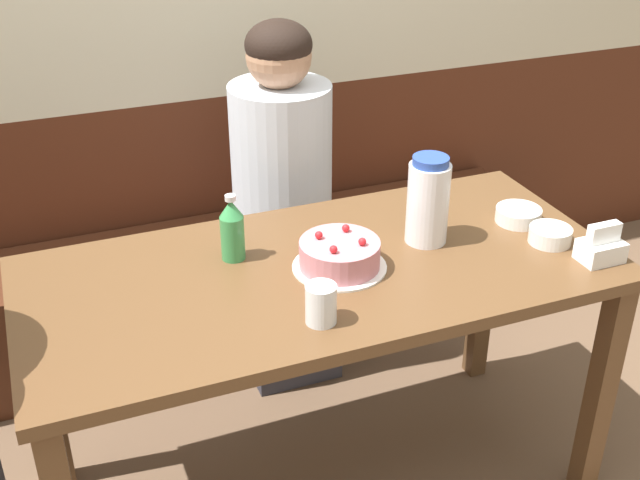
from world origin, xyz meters
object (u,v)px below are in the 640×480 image
Objects in this scene: water_pitcher at (428,201)px; bench_seat at (239,285)px; glass_water_tall at (321,304)px; napkin_holder at (601,247)px; person_teal_shirt at (283,215)px; soju_bottle at (232,229)px; bowl_rice_small at (518,215)px; birthday_cake at (340,255)px; bowl_soup_white at (550,235)px.

bench_seat is at bearing 111.47° from water_pitcher.
glass_water_tall is (-0.40, -0.26, -0.07)m from water_pitcher.
napkin_holder reaches higher than bench_seat.
person_teal_shirt is at bearing -63.80° from bench_seat.
soju_bottle reaches higher than bowl_rice_small.
person_teal_shirt reaches higher than napkin_holder.
water_pitcher reaches higher than bench_seat.
napkin_holder is at bearing -18.27° from birthday_cake.
bench_seat is 17.72× the size of bowl_rice_small.
bowl_rice_small is at bearing 94.14° from bowl_soup_white.
water_pitcher is at bearing -179.78° from bowl_rice_small.
birthday_cake is 0.58m from bowl_soup_white.
glass_water_tall is (-0.09, -1.06, 0.58)m from bench_seat.
person_teal_shirt is (-0.21, 0.58, -0.28)m from water_pitcher.
water_pitcher is (0.27, 0.05, 0.08)m from birthday_cake.
birthday_cake is 0.24m from glass_water_tall.
bench_seat is 1.25m from bowl_soup_white.
birthday_cake reaches higher than bowl_soup_white.
glass_water_tall is (0.10, -0.35, -0.04)m from soju_bottle.
napkin_holder is at bearing -74.69° from bowl_rice_small.
soju_bottle is at bearing 164.10° from bowl_soup_white.
bench_seat is at bearing -153.80° from person_teal_shirt.
glass_water_tall is at bearing -159.88° from bowl_rice_small.
bowl_soup_white is at bearing 35.57° from person_teal_shirt.
birthday_cake is 0.28m from soju_bottle.
bowl_rice_small is at bearing 20.12° from glass_water_tall.
soju_bottle is (-0.51, 0.10, -0.03)m from water_pitcher.
water_pitcher reaches higher than napkin_holder.
person_teal_shirt reaches higher than glass_water_tall.
soju_bottle is 0.62m from person_teal_shirt.
soju_bottle is at bearing 147.88° from birthday_cake.
birthday_cake is at bearing -174.85° from bowl_rice_small.
napkin_holder is at bearing -22.31° from soju_bottle.
bench_seat is at bearing 122.70° from napkin_holder.
bowl_soup_white reaches higher than bowl_rice_small.
bench_seat is at bearing 127.34° from bowl_rice_small.
person_teal_shirt is at bearing 58.23° from soju_bottle.
bowl_rice_small is (0.29, 0.00, -0.10)m from water_pitcher.
bowl_soup_white is 0.90m from person_teal_shirt.
bowl_rice_small is (0.61, -0.80, 0.56)m from bench_seat.
water_pitcher reaches higher than bowl_rice_small.
birthday_cake is 0.20× the size of person_teal_shirt.
bench_seat is 1.39m from napkin_holder.
person_teal_shirt is at bearing 130.82° from bowl_rice_small.
birthday_cake reaches higher than bench_seat.
napkin_holder is 0.86× the size of bowl_rice_small.
napkin_holder reaches higher than bowl_rice_small.
glass_water_tall is 0.08× the size of person_teal_shirt.
water_pitcher is at bearing 156.31° from bowl_soup_white.
bench_seat is 1.03m from birthday_cake.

